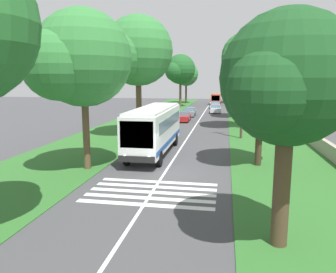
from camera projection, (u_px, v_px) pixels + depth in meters
ground at (164, 174)px, 21.00m from camera, size 160.00×160.00×0.00m
grass_verge_left at (116, 133)px, 36.93m from camera, size 120.00×8.00×0.04m
grass_verge_right at (268, 137)px, 34.17m from camera, size 120.00×8.00×0.04m
centre_line at (189, 135)px, 35.55m from camera, size 110.00×0.16×0.01m
coach_bus at (155, 127)px, 26.44m from camera, size 11.16×2.62×3.73m
zebra_crossing at (152, 192)px, 17.65m from camera, size 4.05×6.80×0.01m
trailing_car_0 at (183, 117)px, 46.73m from camera, size 4.30×1.78×1.43m
trailing_car_1 at (190, 112)px, 53.19m from camera, size 4.30×1.78×1.43m
trailing_car_2 at (216, 109)px, 58.35m from camera, size 4.30×1.78×1.43m
trailing_car_3 at (215, 105)px, 66.48m from camera, size 4.30×1.78×1.43m
trailing_minibus_0 at (216, 98)px, 76.31m from camera, size 6.00×2.14×2.53m
roadside_tree_left_1 at (136, 53)px, 33.85m from camera, size 8.75×7.13×12.30m
roadside_tree_left_2 at (79, 61)px, 20.88m from camera, size 7.28×6.17×10.29m
roadside_tree_left_3 at (186, 75)px, 80.12m from camera, size 6.89×5.78×9.94m
roadside_tree_left_4 at (180, 70)px, 69.78m from camera, size 7.79×6.23×10.97m
roadside_tree_right_0 at (240, 79)px, 50.77m from camera, size 6.65×5.44×8.68m
roadside_tree_right_1 at (285, 82)px, 11.10m from camera, size 5.27×4.56×8.23m
roadside_tree_right_2 at (232, 75)px, 80.51m from camera, size 7.42×6.10×10.02m
roadside_tree_right_3 at (259, 75)px, 21.91m from camera, size 5.85×4.91×8.76m
roadside_tree_right_4 at (244, 58)px, 38.65m from camera, size 7.00×5.68×11.30m
utility_pole at (242, 94)px, 32.62m from camera, size 0.24×1.40×8.50m
roadside_wall at (294, 126)px, 38.35m from camera, size 70.00×0.40×1.12m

